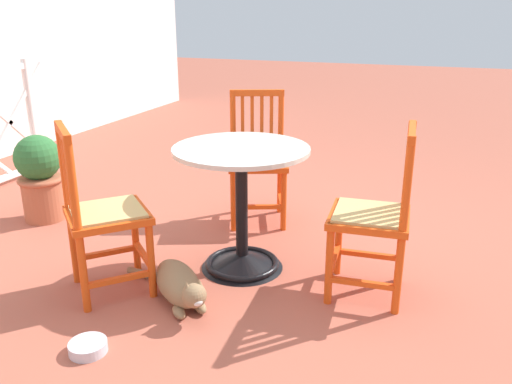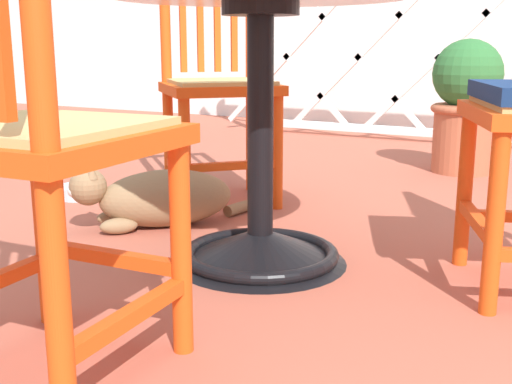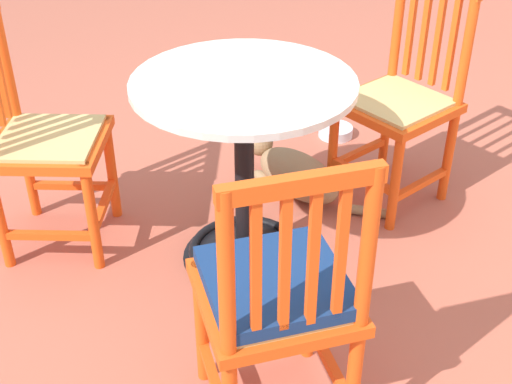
{
  "view_description": "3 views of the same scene",
  "coord_description": "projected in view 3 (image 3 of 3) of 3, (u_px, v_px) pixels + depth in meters",
  "views": [
    {
      "loc": [
        -2.75,
        -0.85,
        1.45
      ],
      "look_at": [
        -0.1,
        0.14,
        0.47
      ],
      "focal_mm": 37.22,
      "sensor_mm": 36.0,
      "label": 1
    },
    {
      "loc": [
        0.68,
        -1.29,
        0.59
      ],
      "look_at": [
        -0.09,
        0.1,
        0.23
      ],
      "focal_mm": 45.43,
      "sensor_mm": 36.0,
      "label": 2
    },
    {
      "loc": [
        1.97,
        0.47,
        1.68
      ],
      "look_at": [
        -0.04,
        0.26,
        0.36
      ],
      "focal_mm": 49.05,
      "sensor_mm": 36.0,
      "label": 3
    }
  ],
  "objects": [
    {
      "name": "orange_chair_facing_out",
      "position": [
        41.0,
        143.0,
        2.55
      ],
      "size": [
        0.43,
        0.43,
        0.91
      ],
      "color": "#E04C14",
      "rests_on": "ground_plane"
    },
    {
      "name": "cafe_table",
      "position": [
        245.0,
        193.0,
        2.54
      ],
      "size": [
        0.76,
        0.76,
        0.73
      ],
      "color": "black",
      "rests_on": "ground_plane"
    },
    {
      "name": "orange_chair_near_fence",
      "position": [
        401.0,
        103.0,
        2.82
      ],
      "size": [
        0.57,
        0.57,
        0.91
      ],
      "color": "#E04C14",
      "rests_on": "ground_plane"
    },
    {
      "name": "ground_plane",
      "position": [
        185.0,
        275.0,
        2.6
      ],
      "size": [
        24.0,
        24.0,
        0.0
      ],
      "primitive_type": "plane",
      "color": "#AD5642"
    },
    {
      "name": "tabby_cat",
      "position": [
        293.0,
        171.0,
        3.03
      ],
      "size": [
        0.46,
        0.65,
        0.23
      ],
      "color": "#8E704C",
      "rests_on": "ground_plane"
    },
    {
      "name": "orange_chair_at_corner",
      "position": [
        277.0,
        297.0,
        1.83
      ],
      "size": [
        0.52,
        0.52,
        0.91
      ],
      "color": "#E04C14",
      "rests_on": "ground_plane"
    },
    {
      "name": "pet_water_bowl",
      "position": [
        336.0,
        131.0,
        3.48
      ],
      "size": [
        0.17,
        0.17,
        0.05
      ],
      "primitive_type": "cylinder",
      "color": "silver",
      "rests_on": "ground_plane"
    }
  ]
}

